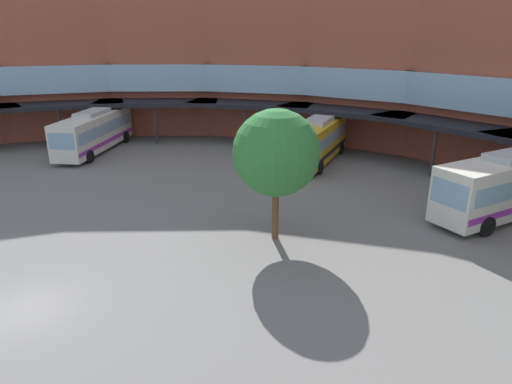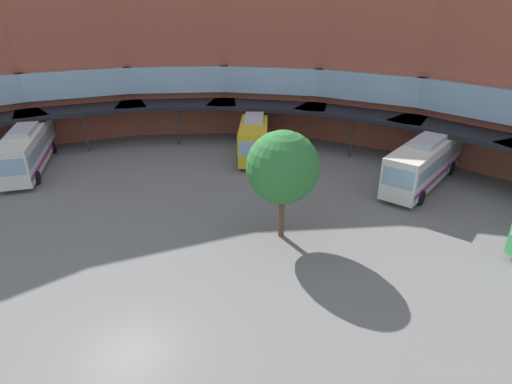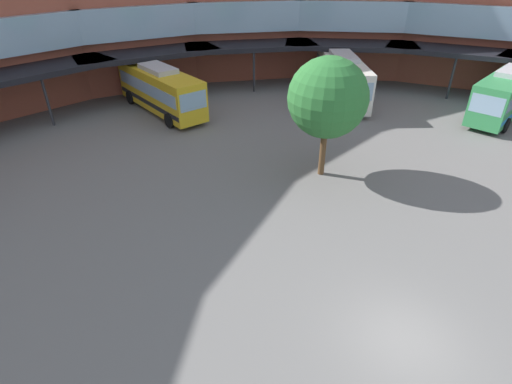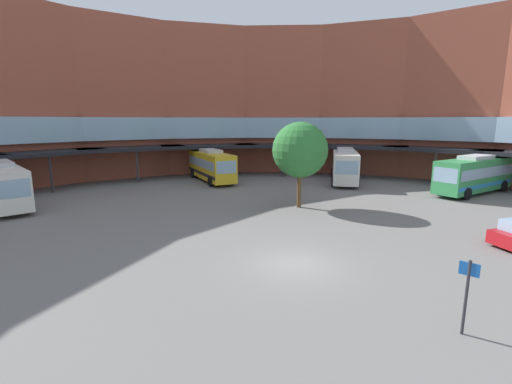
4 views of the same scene
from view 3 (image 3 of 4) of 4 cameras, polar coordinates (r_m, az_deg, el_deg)
The scene contains 5 objects.
ground_plane at distance 15.81m, azimuth 20.11°, elevation -18.99°, with size 119.70×119.70×0.00m, color slate.
bus_0 at distance 37.09m, azimuth 11.95°, elevation 15.62°, with size 7.16×10.89×3.85m.
bus_1 at distance 34.10m, azimuth -13.28°, elevation 13.90°, with size 4.26×10.28×3.66m.
bus_3 at distance 37.72m, azimuth 31.80°, elevation 11.78°, with size 10.48×5.59×3.69m.
plaza_tree at distance 22.71m, azimuth 10.06°, elevation 12.86°, with size 4.39×4.39×6.84m.
Camera 3 is at (-8.95, -5.68, 11.73)m, focal length 28.44 mm.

